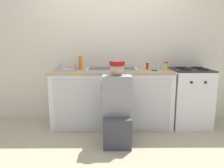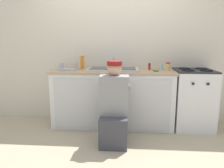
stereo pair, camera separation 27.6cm
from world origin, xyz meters
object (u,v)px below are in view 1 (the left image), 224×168
water_glass (159,67)px  plumber_person (117,110)px  cell_phone (154,70)px  dish_rack_tray (67,69)px  soap_bottle_orange (80,63)px  stove_range (189,97)px  spice_bottle_red (147,66)px  condiment_jar (166,66)px  sink_double_basin (112,69)px

water_glass → plumber_person: bearing=-133.2°
cell_phone → water_glass: water_glass is taller
dish_rack_tray → soap_bottle_orange: 0.25m
cell_phone → water_glass: bearing=45.4°
cell_phone → soap_bottle_orange: 1.19m
stove_range → spice_bottle_red: 0.85m
dish_rack_tray → cell_phone: (1.37, -0.00, -0.02)m
plumber_person → dish_rack_tray: size_ratio=3.94×
condiment_jar → soap_bottle_orange: bearing=176.8°
dish_rack_tray → spice_bottle_red: 1.29m
cell_phone → condiment_jar: bearing=15.1°
plumber_person → cell_phone: plumber_person is taller
sink_double_basin → cell_phone: 0.66m
spice_bottle_red → plumber_person: bearing=-123.4°
sink_double_basin → plumber_person: bearing=-84.6°
condiment_jar → spice_bottle_red: 0.29m
sink_double_basin → spice_bottle_red: 0.59m
cell_phone → water_glass: size_ratio=1.40×
stove_range → water_glass: water_glass is taller
cell_phone → soap_bottle_orange: bearing=173.8°
condiment_jar → water_glass: (-0.10, 0.05, -0.01)m
stove_range → spice_bottle_red: bearing=169.7°
dish_rack_tray → cell_phone: size_ratio=2.00×
condiment_jar → water_glass: bearing=153.6°
stove_range → plumber_person: plumber_person is taller
plumber_person → dish_rack_tray: bearing=139.8°
spice_bottle_red → soap_bottle_orange: (-1.09, -0.01, 0.06)m
sink_double_basin → spice_bottle_red: size_ratio=7.62×
spice_bottle_red → sink_double_basin: bearing=-168.1°
water_glass → sink_double_basin: bearing=-174.0°
water_glass → spice_bottle_red: (-0.18, 0.04, 0.00)m
plumber_person → spice_bottle_red: size_ratio=10.52×
dish_rack_tray → soap_bottle_orange: soap_bottle_orange is taller
water_glass → condiment_jar: bearing=-26.4°
stove_range → cell_phone: bearing=-178.4°
stove_range → sink_double_basin: bearing=179.9°
spice_bottle_red → water_glass: bearing=-12.8°
cell_phone → spice_bottle_red: size_ratio=1.33×
stove_range → condiment_jar: size_ratio=7.34×
condiment_jar → spice_bottle_red: (-0.28, 0.09, -0.01)m
sink_double_basin → soap_bottle_orange: size_ratio=3.20×
dish_rack_tray → plumber_person: bearing=-40.2°
stove_range → condiment_jar: condiment_jar is taller
plumber_person → stove_range: bearing=28.9°
soap_bottle_orange → cell_phone: bearing=-6.2°
plumber_person → condiment_jar: plumber_person is taller
sink_double_basin → soap_bottle_orange: bearing=167.9°
spice_bottle_red → condiment_jar: bearing=-17.8°
stove_range → spice_bottle_red: spice_bottle_red is taller
dish_rack_tray → water_glass: dish_rack_tray is taller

